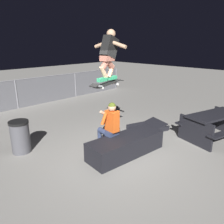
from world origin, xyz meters
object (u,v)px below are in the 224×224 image
ledge_box_main (126,145)px  trash_bin (20,137)px  picnic_table_back (214,122)px  skater_airborne (109,53)px  person_sitting_on_ledge (109,124)px  skateboard (107,84)px  kicker_ramp (148,128)px

ledge_box_main → trash_bin: 2.65m
trash_bin → picnic_table_back: bearing=-36.6°
skater_airborne → picnic_table_back: bearing=-31.1°
picnic_table_back → trash_bin: 5.27m
trash_bin → skater_airborne: bearing=-44.2°
person_sitting_on_ledge → skater_airborne: (-0.01, -0.00, 1.72)m
picnic_table_back → person_sitting_on_ledge: bearing=148.7°
skateboard → person_sitting_on_ledge: bearing=7.7°
skater_airborne → kicker_ramp: bearing=4.1°
picnic_table_back → trash_bin: size_ratio=2.42×
skateboard → ledge_box_main: bearing=-61.6°
ledge_box_main → kicker_ramp: size_ratio=1.64×
kicker_ramp → trash_bin: size_ratio=1.49×
person_sitting_on_ledge → skater_airborne: 1.72m
kicker_ramp → picnic_table_back: picnic_table_back is taller
person_sitting_on_ledge → kicker_ramp: person_sitting_on_ledge is taller
person_sitting_on_ledge → skateboard: skateboard is taller
ledge_box_main → kicker_ramp: (1.71, 0.55, -0.18)m
ledge_box_main → trash_bin: size_ratio=2.43×
person_sitting_on_ledge → skater_airborne: size_ratio=1.16×
ledge_box_main → person_sitting_on_ledge: person_sitting_on_ledge is taller
person_sitting_on_ledge → kicker_ramp: size_ratio=1.06×
person_sitting_on_ledge → kicker_ramp: (1.86, 0.13, -0.67)m
skater_airborne → trash_bin: bearing=135.8°
person_sitting_on_ledge → skater_airborne: skater_airborne is taller
ledge_box_main → skater_airborne: (-0.17, 0.42, 2.21)m
skater_airborne → person_sitting_on_ledge: bearing=15.0°
picnic_table_back → kicker_ramp: bearing=113.9°
skater_airborne → kicker_ramp: 3.04m
person_sitting_on_ledge → skateboard: 1.03m
ledge_box_main → kicker_ramp: 1.80m
skater_airborne → trash_bin: 3.01m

